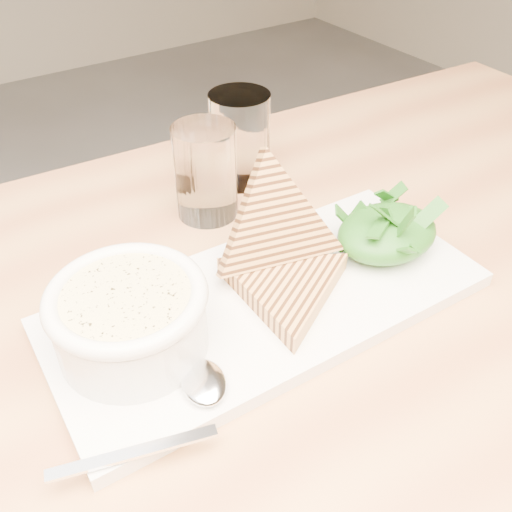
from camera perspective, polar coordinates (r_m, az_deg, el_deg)
table_top at (r=0.53m, az=6.89°, el=-11.52°), size 1.39×0.97×0.04m
table_leg_br at (r=1.33m, az=15.46°, el=0.76°), size 0.06×0.06×0.73m
platter at (r=0.55m, az=1.18°, el=-4.56°), size 0.42×0.20×0.02m
soup_bowl at (r=0.49m, az=-12.37°, el=-6.72°), size 0.13×0.13×0.05m
soup at (r=0.47m, az=-12.86°, el=-4.14°), size 0.11×0.11×0.01m
bowl_rim at (r=0.47m, az=-12.90°, el=-3.96°), size 0.13×0.13×0.01m
sandwich_flat at (r=0.54m, az=3.02°, el=-3.24°), size 0.20×0.20×0.02m
sandwich_lean at (r=0.55m, az=1.96°, el=3.14°), size 0.18×0.17×0.17m
salad_base at (r=0.60m, az=12.97°, el=2.29°), size 0.11×0.09×0.04m
arugula_pile at (r=0.60m, az=13.05°, el=2.73°), size 0.11×0.10×0.05m
spoon_bowl at (r=0.47m, az=-5.23°, el=-12.44°), size 0.05×0.06×0.01m
spoon_handle at (r=0.44m, az=-12.14°, el=-18.68°), size 0.12×0.04×0.00m
glass_near at (r=0.65m, az=-5.05°, el=8.36°), size 0.07×0.07×0.11m
glass_far at (r=0.72m, az=-1.61°, el=11.67°), size 0.07×0.07×0.11m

